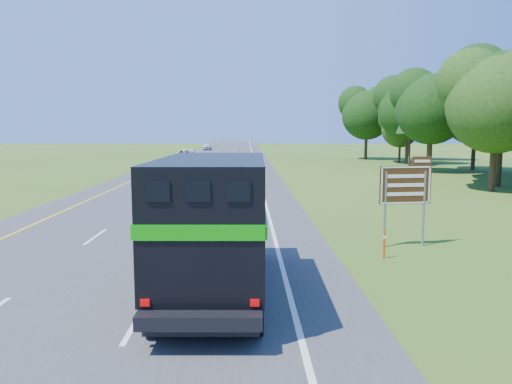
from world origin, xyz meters
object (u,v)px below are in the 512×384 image
far_car (207,146)px  horse_truck (215,220)px  white_suv (187,156)px  exit_sign (406,188)px

far_car → horse_truck: bearing=-84.5°
white_suv → exit_sign: size_ratio=1.97×
far_car → exit_sign: (14.48, -90.25, 1.42)m
horse_truck → white_suv: 52.04m
white_suv → far_car: (-0.77, 43.97, -0.18)m
white_suv → exit_sign: exit_sign is taller
white_suv → exit_sign: 48.28m
horse_truck → white_suv: horse_truck is taller
horse_truck → exit_sign: size_ratio=2.44×
white_suv → far_car: white_suv is taller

